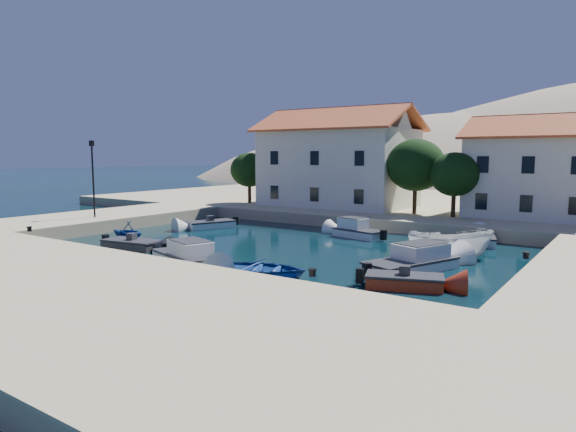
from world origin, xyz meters
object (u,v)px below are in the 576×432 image
at_px(lamppost, 93,171).
at_px(rowboat_south, 261,276).
at_px(building_mid, 537,165).
at_px(boat_east, 449,258).
at_px(cabin_cruiser_east, 411,262).
at_px(cabin_cruiser_south, 185,256).
at_px(building_left, 338,156).

distance_m(lamppost, rowboat_south, 22.21).
relative_size(building_mid, boat_east, 2.14).
bearing_deg(cabin_cruiser_east, building_mid, 13.89).
distance_m(building_mid, cabin_cruiser_east, 21.41).
bearing_deg(rowboat_south, lamppost, 57.43).
relative_size(building_mid, cabin_cruiser_east, 1.82).
distance_m(building_mid, cabin_cruiser_south, 29.96).
bearing_deg(cabin_cruiser_east, boat_east, 13.30).
distance_m(building_left, building_mid, 18.04).
xyz_separation_m(rowboat_south, boat_east, (6.45, 9.95, 0.00)).
bearing_deg(cabin_cruiser_east, lamppost, 111.56).
bearing_deg(building_mid, rowboat_south, -107.86).
bearing_deg(lamppost, cabin_cruiser_east, 0.61).
distance_m(cabin_cruiser_south, rowboat_south, 5.22).
height_order(lamppost, rowboat_south, lamppost).
bearing_deg(cabin_cruiser_south, building_left, 118.47).
bearing_deg(rowboat_south, building_left, 1.92).
relative_size(building_left, cabin_cruiser_east, 2.55).
relative_size(building_left, building_mid, 1.40).
bearing_deg(lamppost, cabin_cruiser_south, -18.33).
bearing_deg(building_left, lamppost, -119.90).
bearing_deg(boat_east, lamppost, 75.12).
bearing_deg(building_mid, building_left, -176.82).
xyz_separation_m(building_mid, lamppost, (-29.50, -21.00, -0.47)).
height_order(lamppost, cabin_cruiser_south, lamppost).
height_order(building_mid, rowboat_south, building_mid).
bearing_deg(cabin_cruiser_south, lamppost, -179.74).
height_order(cabin_cruiser_south, cabin_cruiser_east, same).
xyz_separation_m(building_left, rowboat_south, (9.59, -25.09, -5.94)).
distance_m(cabin_cruiser_south, boat_east, 15.44).
xyz_separation_m(lamppost, rowboat_south, (21.09, -5.09, -4.75)).
bearing_deg(boat_east, building_left, 21.78).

